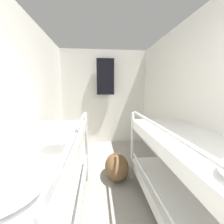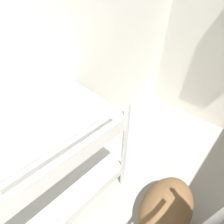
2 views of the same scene
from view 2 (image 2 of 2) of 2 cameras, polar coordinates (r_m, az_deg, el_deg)
wall_left at (r=1.38m, az=-30.37°, el=14.90°), size 0.06×4.31×2.49m
duffel_bag at (r=1.65m, az=19.97°, el=-30.98°), size 0.39×0.62×0.39m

